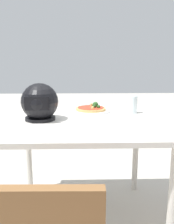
{
  "coord_description": "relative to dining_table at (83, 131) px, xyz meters",
  "views": [
    {
      "loc": [
        0.02,
        1.63,
        1.17
      ],
      "look_at": [
        -0.03,
        -0.11,
        0.8
      ],
      "focal_mm": 39.64,
      "sensor_mm": 36.0,
      "label": 1
    }
  ],
  "objects": [
    {
      "name": "ground_plane",
      "position": [
        0.0,
        0.0,
        -0.69
      ],
      "size": [
        14.0,
        14.0,
        0.0
      ],
      "primitive_type": "plane",
      "color": "#B2ADA3"
    },
    {
      "name": "dining_table",
      "position": [
        0.0,
        0.0,
        0.0
      ],
      "size": [
        1.07,
        1.01,
        0.78
      ],
      "color": "beige",
      "rests_on": "ground"
    },
    {
      "name": "pizza_plate",
      "position": [
        -0.06,
        -0.22,
        0.09
      ],
      "size": [
        0.29,
        0.29,
        0.01
      ],
      "primitive_type": "cylinder",
      "color": "white",
      "rests_on": "dining_table"
    },
    {
      "name": "pizza",
      "position": [
        -0.07,
        -0.22,
        0.11
      ],
      "size": [
        0.23,
        0.23,
        0.06
      ],
      "color": "tan",
      "rests_on": "pizza_plate"
    },
    {
      "name": "motorcycle_helmet",
      "position": [
        0.28,
        0.03,
        0.2
      ],
      "size": [
        0.24,
        0.24,
        0.24
      ],
      "color": "black",
      "rests_on": "dining_table"
    },
    {
      "name": "drinking_glass",
      "position": [
        -0.37,
        -0.16,
        0.15
      ],
      "size": [
        0.07,
        0.07,
        0.13
      ],
      "primitive_type": "cylinder",
      "color": "silver",
      "rests_on": "dining_table"
    }
  ]
}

